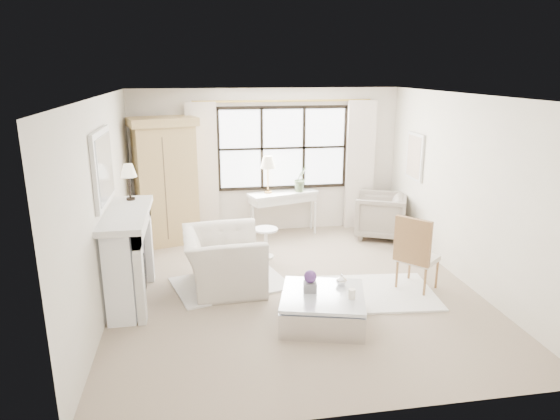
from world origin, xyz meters
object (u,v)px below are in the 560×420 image
at_px(coffee_table, 322,308).
at_px(armoire, 166,181).
at_px(console_table, 283,212).
at_px(club_armchair, 223,260).

bearing_deg(coffee_table, armoire, 136.09).
distance_m(console_table, club_armchair, 2.61).
height_order(armoire, club_armchair, armoire).
xyz_separation_m(armoire, coffee_table, (2.01, -3.35, -0.96)).
distance_m(console_table, coffee_table, 3.55).
height_order(armoire, coffee_table, armoire).
xyz_separation_m(armoire, club_armchair, (0.87, -2.09, -0.73)).
height_order(club_armchair, coffee_table, club_armchair).
bearing_deg(coffee_table, console_table, 103.25).
bearing_deg(console_table, club_armchair, -135.84).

